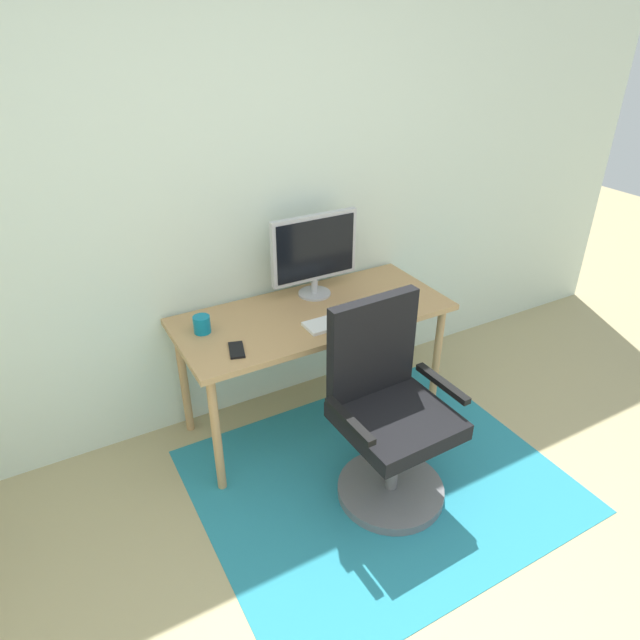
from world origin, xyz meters
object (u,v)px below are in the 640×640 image
Objects in this scene: coffee_cup at (202,324)px; cell_phone at (237,350)px; monitor at (314,251)px; keyboard at (344,319)px; desk at (313,323)px; office_chair at (388,422)px; computer_mouse at (390,306)px.

cell_phone is at bearing -71.52° from coffee_cup.
monitor reaches higher than cell_phone.
monitor is 0.42m from keyboard.
keyboard is at bearing 16.39° from cell_phone.
desk is 0.59m from coffee_cup.
keyboard is at bearing 82.25° from office_chair.
coffee_cup is 0.09× the size of office_chair.
office_chair is at bearing -94.26° from monitor.
office_chair is (-0.06, -0.82, -0.55)m from monitor.
office_chair is (0.54, -0.48, -0.29)m from cell_phone.
office_chair is (-0.05, -0.48, -0.30)m from keyboard.
monitor is at bearing 45.55° from cell_phone.
keyboard is at bearing 178.82° from computer_mouse.
cell_phone is at bearing -161.96° from desk.
monitor is at bearing 84.03° from office_chair.
computer_mouse is 0.10× the size of office_chair.
computer_mouse is 0.66m from office_chair.
monitor is 0.50m from computer_mouse.
desk is at bearing -120.64° from monitor.
keyboard is 4.13× the size of computer_mouse.
desk is 16.67× the size of coffee_cup.
cell_phone is (-0.59, -0.00, -0.00)m from keyboard.
coffee_cup reaches higher than desk.
cell_phone is 0.78m from office_chair.
keyboard is 0.43× the size of office_chair.
office_chair is (0.62, -0.73, -0.33)m from coffee_cup.
keyboard is 0.59m from cell_phone.
monitor reaches higher than computer_mouse.
desk is 3.36× the size of keyboard.
office_chair reaches higher than cell_phone.
monitor is 1.16× the size of keyboard.
coffee_cup is (-0.67, 0.24, 0.03)m from keyboard.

